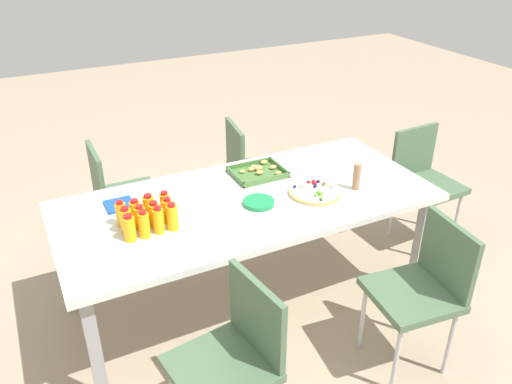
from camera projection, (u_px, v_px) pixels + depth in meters
name	position (u px, v px, depth m)	size (l,w,h in m)	color
ground_plane	(248.00, 298.00, 3.26)	(12.00, 12.00, 0.00)	tan
party_table	(248.00, 207.00, 2.94)	(2.12, 0.95, 0.73)	silver
chair_end	(423.00, 176.00, 3.66)	(0.42, 0.42, 0.83)	#4C6B4C
chair_near_right	(424.00, 284.00, 2.60)	(0.44, 0.44, 0.83)	#4C6B4C
chair_far_right	(251.00, 166.00, 3.81)	(0.45, 0.45, 0.83)	#4C6B4C
chair_far_left	(118.00, 192.00, 3.45)	(0.40, 0.40, 0.83)	#4C6B4C
chair_near_left	(234.00, 353.00, 2.20)	(0.45, 0.45, 0.83)	#4C6B4C
juice_bottle_0	(129.00, 228.00, 2.52)	(0.06, 0.06, 0.14)	#FAAE14
juice_bottle_1	(144.00, 225.00, 2.54)	(0.05, 0.05, 0.15)	#F9AB14
juice_bottle_2	(159.00, 221.00, 2.57)	(0.06, 0.06, 0.15)	#FAAB14
juice_bottle_3	(173.00, 217.00, 2.60)	(0.06, 0.06, 0.15)	#FAAD14
juice_bottle_4	(126.00, 221.00, 2.57)	(0.06, 0.06, 0.15)	#F9AF14
juice_bottle_5	(141.00, 218.00, 2.60)	(0.06, 0.06, 0.14)	#F9AB14
juice_bottle_6	(155.00, 215.00, 2.63)	(0.06, 0.06, 0.14)	#FAAC14
juice_bottle_7	(168.00, 211.00, 2.66)	(0.06, 0.06, 0.14)	#F9AE14
juice_bottle_8	(121.00, 214.00, 2.64)	(0.05, 0.05, 0.14)	#F9AC14
juice_bottle_9	(136.00, 212.00, 2.66)	(0.06, 0.06, 0.13)	#FAAD14
juice_bottle_10	(149.00, 207.00, 2.69)	(0.06, 0.06, 0.14)	#F9AC14
juice_bottle_11	(165.00, 204.00, 2.72)	(0.05, 0.05, 0.14)	#F9AC14
fruit_pizza	(315.00, 191.00, 2.96)	(0.30, 0.30, 0.05)	tan
snack_tray	(259.00, 172.00, 3.18)	(0.32, 0.26, 0.04)	#477238
plate_stack	(259.00, 202.00, 2.85)	(0.17, 0.17, 0.02)	#1E8C4C
napkin_stack	(119.00, 205.00, 2.84)	(0.15, 0.15, 0.01)	#194CA5
cardboard_tube	(357.00, 177.00, 2.97)	(0.04, 0.04, 0.16)	#9E7A56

